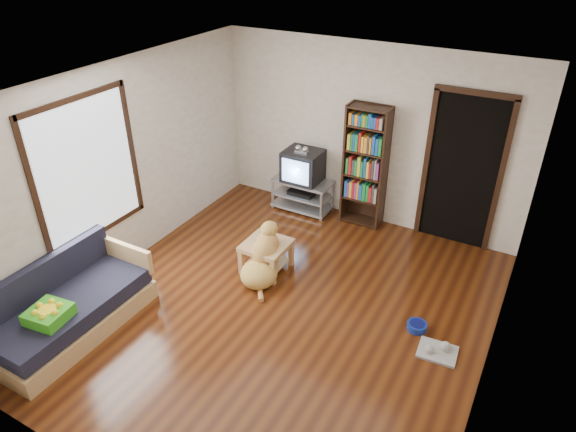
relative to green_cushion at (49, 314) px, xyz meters
The scene contains 18 objects.
ground 2.49m from the green_cushion, 44.15° to the left, with size 5.00×5.00×0.00m, color #50250D.
ceiling 3.23m from the green_cushion, 44.15° to the left, with size 5.00×5.00×0.00m, color white.
wall_back 4.62m from the green_cushion, 67.38° to the left, with size 4.50×4.50×0.00m, color silver.
wall_front 2.09m from the green_cushion, 24.59° to the right, with size 4.50×4.50×0.00m, color silver.
wall_left 1.95m from the green_cushion, 106.40° to the left, with size 5.00×5.00×0.00m, color silver.
wall_right 4.42m from the green_cushion, 23.01° to the left, with size 5.00×5.00×0.00m, color silver.
green_cushion is the anchor object (origin of this frame).
laptop 2.57m from the green_cushion, 62.45° to the left, with size 0.32×0.21×0.03m, color silver.
dog_bowl 3.91m from the green_cushion, 33.58° to the left, with size 0.22×0.22×0.08m, color navy.
grey_rag 4.04m from the green_cushion, 28.23° to the left, with size 0.40×0.32×0.03m, color #9E9E9E.
window 1.64m from the green_cushion, 111.98° to the left, with size 0.03×1.46×1.70m.
doorway 5.24m from the green_cushion, 53.43° to the left, with size 1.03×0.05×2.19m.
tv_stand 4.05m from the green_cushion, 77.85° to the left, with size 0.90×0.45×0.50m.
crt_tv 4.07m from the green_cushion, 77.92° to the left, with size 0.55×0.52×0.58m.
bookshelf 4.46m from the green_cushion, 66.00° to the left, with size 0.60×0.30×1.80m.
sofa 0.41m from the green_cushion, 111.28° to the left, with size 0.80×1.80×0.80m.
coffee_table 2.60m from the green_cushion, 62.76° to the left, with size 0.55×0.55×0.40m.
dog 2.48m from the green_cushion, 59.72° to the left, with size 0.51×0.87×0.74m.
Camera 1 is at (2.32, -4.01, 3.98)m, focal length 32.00 mm.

